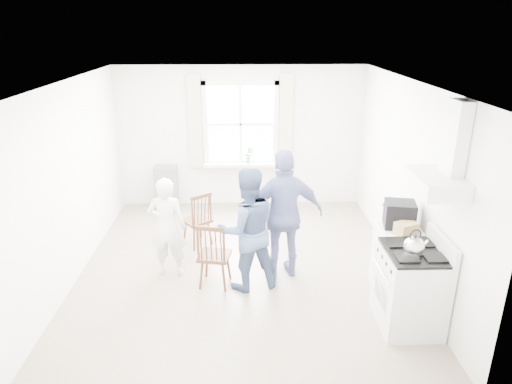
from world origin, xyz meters
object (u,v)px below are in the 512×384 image
object	(u,v)px
stereo_stack	(399,214)
person_mid	(247,230)
gas_stove	(410,288)
low_cabinet	(396,260)
person_right	(285,215)
windsor_chair_a	(200,214)
windsor_chair_b	(212,249)
person_left	(167,227)

from	to	relation	value
stereo_stack	person_mid	distance (m)	1.91
gas_stove	low_cabinet	size ratio (longest dim) A/B	1.24
person_right	low_cabinet	bearing A→B (deg)	152.33
low_cabinet	stereo_stack	world-z (taller)	stereo_stack
gas_stove	windsor_chair_a	bearing A→B (deg)	141.36
low_cabinet	person_right	size ratio (longest dim) A/B	0.50
low_cabinet	windsor_chair_b	bearing A→B (deg)	176.74
windsor_chair_a	windsor_chair_b	size ratio (longest dim) A/B	0.96
windsor_chair_a	stereo_stack	bearing A→B (deg)	-26.29
stereo_stack	windsor_chair_b	distance (m)	2.39
stereo_stack	person_mid	xyz separation A→B (m)	(-1.89, 0.13, -0.24)
low_cabinet	person_right	xyz separation A→B (m)	(-1.40, 0.46, 0.44)
low_cabinet	stereo_stack	bearing A→B (deg)	102.93
person_right	windsor_chair_a	bearing A→B (deg)	-45.10
stereo_stack	low_cabinet	bearing A→B (deg)	-77.07
low_cabinet	person_mid	world-z (taller)	person_mid
person_right	person_left	bearing A→B (deg)	-12.03
windsor_chair_a	person_right	distance (m)	1.54
person_left	person_mid	xyz separation A→B (m)	(1.07, -0.36, 0.12)
stereo_stack	windsor_chair_a	distance (m)	2.95
gas_stove	person_left	bearing A→B (deg)	157.00
gas_stove	person_mid	world-z (taller)	person_mid
windsor_chair_a	person_right	xyz separation A→B (m)	(1.21, -0.87, 0.35)
windsor_chair_a	person_right	bearing A→B (deg)	-35.69
low_cabinet	windsor_chair_b	xyz separation A→B (m)	(-2.35, 0.13, 0.11)
stereo_stack	person_right	bearing A→B (deg)	163.41
gas_stove	person_left	distance (m)	3.16
stereo_stack	windsor_chair_b	bearing A→B (deg)	177.89
person_left	person_right	xyz separation A→B (m)	(1.58, -0.07, 0.19)
windsor_chair_b	person_left	size ratio (longest dim) A/B	0.66
gas_stove	windsor_chair_b	bearing A→B (deg)	159.91
windsor_chair_b	low_cabinet	bearing A→B (deg)	-3.26
person_mid	person_right	size ratio (longest dim) A/B	0.92
gas_stove	person_right	size ratio (longest dim) A/B	0.63
person_mid	person_right	world-z (taller)	person_right
windsor_chair_b	person_right	distance (m)	1.06
stereo_stack	person_left	bearing A→B (deg)	170.70
person_left	windsor_chair_b	bearing A→B (deg)	151.94
windsor_chair_b	person_mid	size ratio (longest dim) A/B	0.57
gas_stove	person_left	size ratio (longest dim) A/B	0.80
gas_stove	person_left	world-z (taller)	person_left
windsor_chair_a	person_mid	size ratio (longest dim) A/B	0.55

